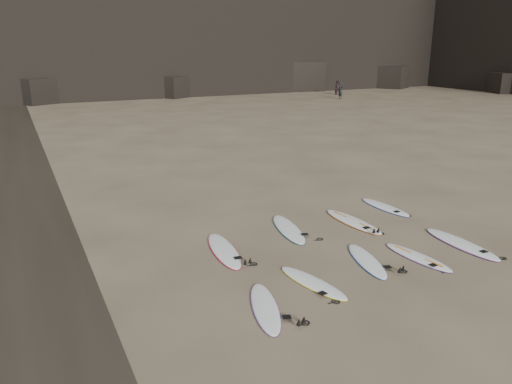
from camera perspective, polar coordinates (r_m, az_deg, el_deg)
ground at (r=14.15m, az=13.29°, el=-7.88°), size 240.00×240.00×0.00m
surfboard_0 at (r=11.56m, az=1.05°, el=-13.04°), size 1.26×2.42×0.08m
surfboard_1 at (r=12.72m, az=6.50°, el=-10.23°), size 1.00×2.36×0.08m
surfboard_2 at (r=14.16m, az=12.55°, el=-7.63°), size 1.19×2.42×0.08m
surfboard_3 at (r=14.75m, az=18.00°, el=-7.07°), size 0.77×2.33×0.08m
surfboard_4 at (r=16.12m, az=22.40°, el=-5.46°), size 0.75×2.79×0.10m
surfboard_5 at (r=14.50m, az=-3.68°, el=-6.62°), size 1.01×2.79×0.10m
surfboard_6 at (r=16.10m, az=3.72°, el=-4.20°), size 1.20×2.77×0.10m
surfboard_7 at (r=17.03m, az=11.02°, el=-3.30°), size 0.77×2.76×0.10m
surfboard_8 at (r=18.78m, az=14.52°, el=-1.66°), size 0.68×2.41×0.09m
person_a at (r=55.53m, az=9.63°, el=11.35°), size 0.46×0.67×1.78m
person_b at (r=60.33m, az=9.32°, el=11.69°), size 0.98×0.90×1.63m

